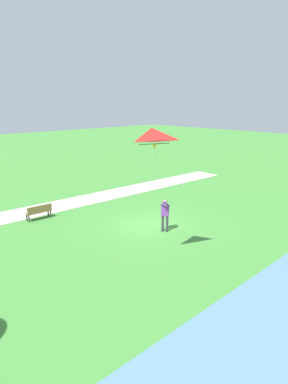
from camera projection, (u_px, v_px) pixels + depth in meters
ground_plane at (150, 225)px, 18.94m from camera, size 120.00×120.00×0.00m
walkway_path at (57, 206)px, 22.36m from camera, size 3.61×32.07×0.02m
person_kite_flyer at (165, 213)px, 17.81m from camera, size 0.56×0.62×1.83m
flying_kite at (152, 139)px, 13.23m from camera, size 2.36×3.52×3.90m
park_bench_near_walkway at (39, 211)px, 19.74m from camera, size 0.50×1.52×0.88m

